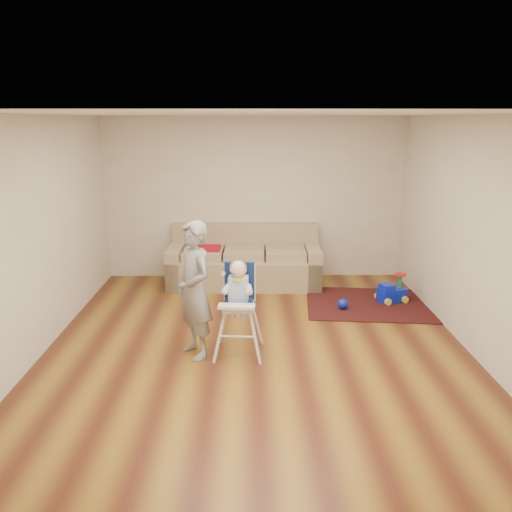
{
  "coord_description": "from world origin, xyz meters",
  "views": [
    {
      "loc": [
        -0.08,
        -5.57,
        2.65
      ],
      "look_at": [
        0.0,
        0.4,
        1.0
      ],
      "focal_mm": 35.0,
      "sensor_mm": 36.0,
      "label": 1
    }
  ],
  "objects_px": {
    "toy_ball": "(343,304)",
    "ride_on_toy": "(392,288)",
    "side_table": "(202,268)",
    "adult": "(194,290)",
    "high_chair": "(239,309)",
    "sofa": "(244,256)"
  },
  "relations": [
    {
      "from": "toy_ball",
      "to": "high_chair",
      "type": "relative_size",
      "value": 0.13
    },
    {
      "from": "side_table",
      "to": "toy_ball",
      "type": "distance_m",
      "value": 2.45
    },
    {
      "from": "toy_ball",
      "to": "high_chair",
      "type": "bearing_deg",
      "value": -137.21
    },
    {
      "from": "ride_on_toy",
      "to": "toy_ball",
      "type": "xyz_separation_m",
      "value": [
        -0.78,
        -0.3,
        -0.14
      ]
    },
    {
      "from": "high_chair",
      "to": "adult",
      "type": "bearing_deg",
      "value": -172.98
    },
    {
      "from": "toy_ball",
      "to": "high_chair",
      "type": "distance_m",
      "value": 2.04
    },
    {
      "from": "side_table",
      "to": "high_chair",
      "type": "relative_size",
      "value": 0.48
    },
    {
      "from": "side_table",
      "to": "toy_ball",
      "type": "relative_size",
      "value": 3.65
    },
    {
      "from": "ride_on_toy",
      "to": "high_chair",
      "type": "distance_m",
      "value": 2.81
    },
    {
      "from": "sofa",
      "to": "adult",
      "type": "distance_m",
      "value": 2.65
    },
    {
      "from": "toy_ball",
      "to": "ride_on_toy",
      "type": "bearing_deg",
      "value": 21.07
    },
    {
      "from": "high_chair",
      "to": "adult",
      "type": "distance_m",
      "value": 0.55
    },
    {
      "from": "sofa",
      "to": "toy_ball",
      "type": "bearing_deg",
      "value": -38.55
    },
    {
      "from": "ride_on_toy",
      "to": "toy_ball",
      "type": "relative_size",
      "value": 2.86
    },
    {
      "from": "toy_ball",
      "to": "sofa",
      "type": "bearing_deg",
      "value": 139.92
    },
    {
      "from": "side_table",
      "to": "adult",
      "type": "relative_size",
      "value": 0.34
    },
    {
      "from": "ride_on_toy",
      "to": "side_table",
      "type": "bearing_deg",
      "value": 144.05
    },
    {
      "from": "sofa",
      "to": "toy_ball",
      "type": "height_order",
      "value": "sofa"
    },
    {
      "from": "ride_on_toy",
      "to": "toy_ball",
      "type": "bearing_deg",
      "value": -177.45
    },
    {
      "from": "sofa",
      "to": "toy_ball",
      "type": "distance_m",
      "value": 1.89
    },
    {
      "from": "adult",
      "to": "side_table",
      "type": "bearing_deg",
      "value": 150.6
    },
    {
      "from": "side_table",
      "to": "ride_on_toy",
      "type": "bearing_deg",
      "value": -17.42
    }
  ]
}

